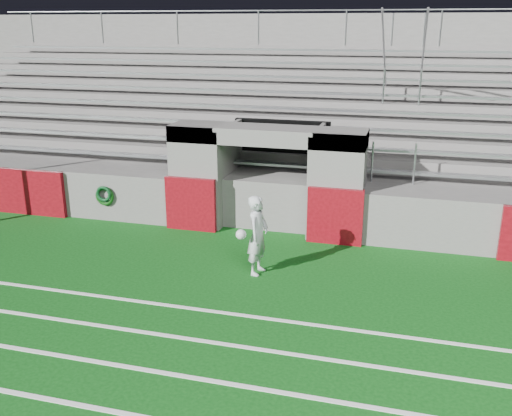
% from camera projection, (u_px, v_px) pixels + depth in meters
% --- Properties ---
extents(ground, '(90.00, 90.00, 0.00)m').
position_uv_depth(ground, '(222.00, 287.00, 11.25)').
color(ground, '#0B430F').
rests_on(ground, ground).
extents(stadium_structure, '(26.00, 8.48, 5.42)m').
position_uv_depth(stadium_structure, '(301.00, 138.00, 18.11)').
color(stadium_structure, '#5D5A58').
rests_on(stadium_structure, ground).
extents(goalkeeper_with_ball, '(0.61, 0.74, 1.67)m').
position_uv_depth(goalkeeper_with_ball, '(257.00, 235.00, 11.65)').
color(goalkeeper_with_ball, silver).
rests_on(goalkeeper_with_ball, ground).
extents(hose_coil, '(0.52, 0.14, 0.55)m').
position_uv_depth(hose_coil, '(104.00, 195.00, 14.78)').
color(hose_coil, '#0B3B0C').
rests_on(hose_coil, ground).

